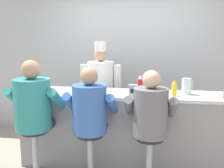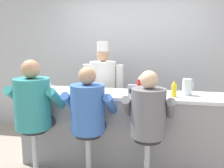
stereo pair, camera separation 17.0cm
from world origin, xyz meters
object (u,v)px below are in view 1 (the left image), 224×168
napkin_dispenser_chrome (133,91)px  diner_seated_blue (90,111)px  mustard_bottle_yellow (174,89)px  breakfast_plate (86,90)px  diner_seated_teal (34,106)px  diner_seated_grey (150,115)px  cereal_bowl (85,93)px  coffee_mug_white (44,86)px  ketchup_bottle_red (140,85)px  cook_in_whites_near (101,89)px  water_pitcher_clear (186,86)px

napkin_dispenser_chrome → diner_seated_blue: 0.60m
mustard_bottle_yellow → breakfast_plate: (-1.17, 0.11, -0.08)m
breakfast_plate → diner_seated_teal: diner_seated_teal is taller
diner_seated_grey → cereal_bowl: bearing=160.6°
cereal_bowl → diner_seated_grey: 0.91m
coffee_mug_white → ketchup_bottle_red: bearing=-5.3°
diner_seated_teal → napkin_dispenser_chrome: bearing=13.9°
diner_seated_grey → cook_in_whites_near: bearing=124.9°
ketchup_bottle_red → breakfast_plate: size_ratio=1.00×
ketchup_bottle_red → cereal_bowl: ketchup_bottle_red is taller
napkin_dispenser_chrome → cook_in_whites_near: size_ratio=0.09×
diner_seated_teal → cook_in_whites_near: cook_in_whites_near is taller
cook_in_whites_near → ketchup_bottle_red: bearing=-48.0°
napkin_dispenser_chrome → breakfast_plate: bearing=162.1°
breakfast_plate → diner_seated_blue: bearing=-69.7°
ketchup_bottle_red → mustard_bottle_yellow: ketchup_bottle_red is taller
cereal_bowl → coffee_mug_white: bearing=159.4°
ketchup_bottle_red → breakfast_plate: ketchup_bottle_red is taller
ketchup_bottle_red → napkin_dispenser_chrome: (-0.08, -0.12, -0.05)m
mustard_bottle_yellow → cook_in_whites_near: size_ratio=0.12×
diner_seated_teal → diner_seated_blue: (0.70, -0.00, -0.03)m
breakfast_plate → cereal_bowl: same height
water_pitcher_clear → coffee_mug_white: (-1.95, 0.01, -0.06)m
coffee_mug_white → water_pitcher_clear: bearing=-0.2°
cereal_bowl → diner_seated_blue: size_ratio=0.10×
breakfast_plate → coffee_mug_white: bearing=177.0°
napkin_dispenser_chrome → ketchup_bottle_red: bearing=57.1°
cereal_bowl → napkin_dispenser_chrome: size_ratio=0.97×
ketchup_bottle_red → diner_seated_teal: bearing=-161.8°
breakfast_plate → diner_seated_grey: size_ratio=0.19×
breakfast_plate → diner_seated_blue: 0.56m
ketchup_bottle_red → cook_in_whites_near: cook_in_whites_near is taller
cereal_bowl → cook_in_whites_near: 0.87m
breakfast_plate → diner_seated_grey: (0.89, -0.51, -0.16)m
mustard_bottle_yellow → water_pitcher_clear: 0.21m
ketchup_bottle_red → breakfast_plate: 0.76m
coffee_mug_white → cook_in_whites_near: size_ratio=0.09×
coffee_mug_white → diner_seated_grey: (1.50, -0.54, -0.19)m
napkin_dispenser_chrome → diner_seated_teal: diner_seated_teal is taller
cereal_bowl → water_pitcher_clear: bearing=10.6°
breakfast_plate → cook_in_whites_near: size_ratio=0.15×
cook_in_whites_near → napkin_dispenser_chrome: bearing=-55.7°
ketchup_bottle_red → napkin_dispenser_chrome: 0.15m
ketchup_bottle_red → cereal_bowl: size_ratio=1.79×
napkin_dispenser_chrome → diner_seated_grey: (0.22, -0.30, -0.22)m
mustard_bottle_yellow → cook_in_whites_near: cook_in_whites_near is taller
breakfast_plate → coffee_mug_white: coffee_mug_white is taller
breakfast_plate → napkin_dispenser_chrome: (0.67, -0.22, 0.06)m
mustard_bottle_yellow → water_pitcher_clear: bearing=39.9°
mustard_bottle_yellow → diner_seated_teal: size_ratio=0.14×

